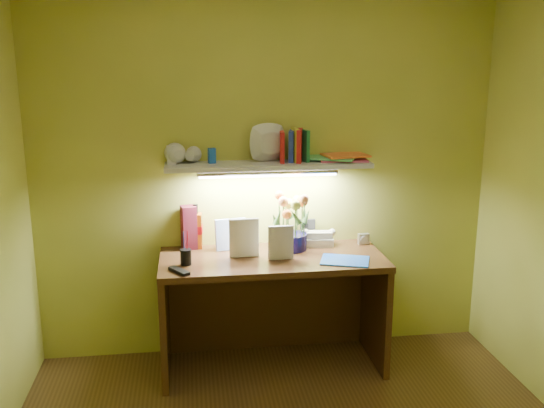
# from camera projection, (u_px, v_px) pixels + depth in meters

# --- Properties ---
(desk) EXTENTS (1.40, 0.60, 0.75)m
(desk) POSITION_uv_depth(u_px,v_px,m) (272.00, 312.00, 3.87)
(desk) COLOR #361D0E
(desk) RESTS_ON ground
(flower_bouquet) EXTENTS (0.25, 0.25, 0.36)m
(flower_bouquet) POSITION_uv_depth(u_px,v_px,m) (291.00, 222.00, 3.89)
(flower_bouquet) COLOR #0E0934
(flower_bouquet) RESTS_ON desk
(telephone) EXTENTS (0.20, 0.16, 0.11)m
(telephone) POSITION_uv_depth(u_px,v_px,m) (319.00, 237.00, 4.01)
(telephone) COLOR beige
(telephone) RESTS_ON desk
(desk_clock) EXTENTS (0.07, 0.04, 0.07)m
(desk_clock) POSITION_uv_depth(u_px,v_px,m) (363.00, 239.00, 4.03)
(desk_clock) COLOR silver
(desk_clock) RESTS_ON desk
(whisky_bottle) EXTENTS (0.09, 0.09, 0.29)m
(whisky_bottle) POSITION_uv_depth(u_px,v_px,m) (196.00, 226.00, 3.93)
(whisky_bottle) COLOR #C7520D
(whisky_bottle) RESTS_ON desk
(whisky_box) EXTENTS (0.11, 0.11, 0.28)m
(whisky_box) POSITION_uv_depth(u_px,v_px,m) (189.00, 227.00, 3.91)
(whisky_box) COLOR #571320
(whisky_box) RESTS_ON desk
(pen_cup) EXTENTS (0.08, 0.08, 0.16)m
(pen_cup) POSITION_uv_depth(u_px,v_px,m) (186.00, 252.00, 3.62)
(pen_cup) COLOR black
(pen_cup) RESTS_ON desk
(art_card) EXTENTS (0.20, 0.07, 0.20)m
(art_card) POSITION_uv_depth(u_px,v_px,m) (231.00, 234.00, 3.91)
(art_card) COLOR white
(art_card) RESTS_ON desk
(tv_remote) EXTENTS (0.13, 0.16, 0.02)m
(tv_remote) POSITION_uv_depth(u_px,v_px,m) (179.00, 271.00, 3.50)
(tv_remote) COLOR black
(tv_remote) RESTS_ON desk
(blue_folder) EXTENTS (0.34, 0.29, 0.01)m
(blue_folder) POSITION_uv_depth(u_px,v_px,m) (345.00, 260.00, 3.70)
(blue_folder) COLOR blue
(blue_folder) RESTS_ON desk
(desk_book_a) EXTENTS (0.19, 0.03, 0.25)m
(desk_book_a) POSITION_uv_depth(u_px,v_px,m) (229.00, 238.00, 3.73)
(desk_book_a) COLOR white
(desk_book_a) RESTS_ON desk
(desk_book_b) EXTENTS (0.16, 0.02, 0.22)m
(desk_book_b) POSITION_uv_depth(u_px,v_px,m) (268.00, 243.00, 3.69)
(desk_book_b) COLOR silver
(desk_book_b) RESTS_ON desk
(wall_shelf) EXTENTS (1.30, 0.34, 0.24)m
(wall_shelf) POSITION_uv_depth(u_px,v_px,m) (269.00, 159.00, 3.82)
(wall_shelf) COLOR silver
(wall_shelf) RESTS_ON ground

